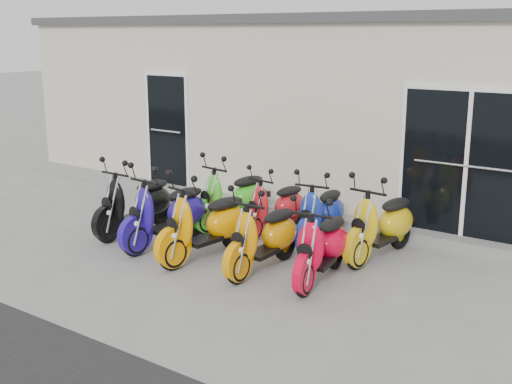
% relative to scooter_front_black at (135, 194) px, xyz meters
% --- Properties ---
extents(ground, '(80.00, 80.00, 0.00)m').
position_rel_scooter_front_black_xyz_m(ground, '(1.72, 0.19, -0.63)').
color(ground, gray).
rests_on(ground, ground).
extents(building, '(14.00, 6.00, 3.20)m').
position_rel_scooter_front_black_xyz_m(building, '(1.72, 5.39, 0.97)').
color(building, beige).
rests_on(building, ground).
extents(roof_cap, '(14.20, 6.20, 0.16)m').
position_rel_scooter_front_black_xyz_m(roof_cap, '(1.72, 5.39, 2.65)').
color(roof_cap, '#3F3F42').
rests_on(roof_cap, building).
extents(front_step, '(14.00, 0.40, 0.15)m').
position_rel_scooter_front_black_xyz_m(front_step, '(1.72, 2.21, -0.56)').
color(front_step, gray).
rests_on(front_step, ground).
extents(door_left, '(1.07, 0.08, 2.22)m').
position_rel_scooter_front_black_xyz_m(door_left, '(-1.48, 2.36, 0.63)').
color(door_left, black).
rests_on(door_left, front_step).
extents(door_right, '(2.02, 0.08, 2.22)m').
position_rel_scooter_front_black_xyz_m(door_right, '(4.32, 2.36, 0.63)').
color(door_right, black).
rests_on(door_right, front_step).
extents(scooter_front_black, '(0.63, 1.71, 1.26)m').
position_rel_scooter_front_black_xyz_m(scooter_front_black, '(0.00, 0.00, 0.00)').
color(scooter_front_black, black).
rests_on(scooter_front_black, ground).
extents(scooter_front_blue, '(0.77, 1.79, 1.29)m').
position_rel_scooter_front_black_xyz_m(scooter_front_blue, '(0.81, -0.17, 0.02)').
color(scooter_front_blue, '#21128B').
rests_on(scooter_front_blue, ground).
extents(scooter_front_orange_a, '(0.86, 1.82, 1.29)m').
position_rel_scooter_front_black_xyz_m(scooter_front_orange_a, '(1.63, -0.27, 0.02)').
color(scooter_front_orange_a, '#F39500').
rests_on(scooter_front_orange_a, ground).
extents(scooter_front_orange_b, '(0.60, 1.64, 1.21)m').
position_rel_scooter_front_black_xyz_m(scooter_front_orange_b, '(2.54, -0.20, -0.03)').
color(scooter_front_orange_b, orange).
rests_on(scooter_front_orange_b, ground).
extents(scooter_front_red, '(0.81, 1.68, 1.19)m').
position_rel_scooter_front_black_xyz_m(scooter_front_red, '(3.34, -0.08, -0.04)').
color(scooter_front_red, red).
rests_on(scooter_front_red, ground).
extents(scooter_back_green, '(0.85, 1.77, 1.25)m').
position_rel_scooter_front_black_xyz_m(scooter_back_green, '(1.01, 1.14, -0.00)').
color(scooter_back_green, green).
rests_on(scooter_back_green, ground).
extents(scooter_back_red, '(0.73, 1.58, 1.13)m').
position_rel_scooter_front_black_xyz_m(scooter_back_red, '(1.78, 1.23, -0.07)').
color(scooter_back_red, red).
rests_on(scooter_back_red, ground).
extents(scooter_back_blue, '(0.79, 1.68, 1.19)m').
position_rel_scooter_front_black_xyz_m(scooter_back_blue, '(2.61, 1.18, -0.03)').
color(scooter_back_blue, '#162D9D').
rests_on(scooter_back_blue, ground).
extents(scooter_back_yellow, '(0.81, 1.77, 1.27)m').
position_rel_scooter_front_black_xyz_m(scooter_back_yellow, '(3.59, 1.13, 0.00)').
color(scooter_back_yellow, gold).
rests_on(scooter_back_yellow, ground).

